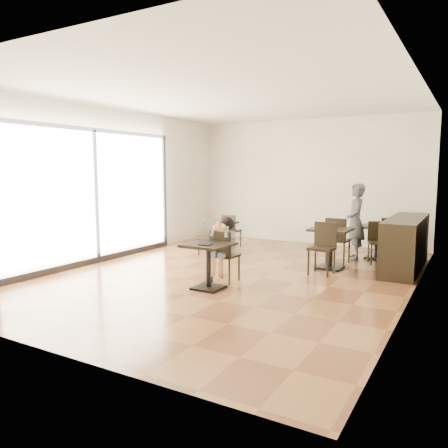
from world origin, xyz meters
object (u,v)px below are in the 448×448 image
Objects in this scene: adult_patron at (356,221)px; cafe_table_left at (221,237)px; child_chair at (225,256)px; chair_mid_b at (322,249)px; cafe_table_mid at (330,248)px; chair_left_a at (232,231)px; cafe_table_back at (376,242)px; child at (225,249)px; chair_back_b at (379,243)px; chair_back_a at (388,236)px; chair_left_b at (208,237)px; child_table at (208,266)px; chair_mid_a at (338,240)px.

cafe_table_left is (-2.97, -0.63, -0.47)m from adult_patron.
child_chair is 1.83m from chair_mid_b.
cafe_table_mid is 0.96× the size of chair_left_a.
cafe_table_left is at bearing -164.45° from cafe_table_back.
chair_back_b is (2.00, 2.79, -0.13)m from child.
cafe_table_back is 0.86× the size of chair_left_a.
adult_patron is at bearing 36.36° from chair_back_a.
child is (0.00, 0.00, 0.11)m from child_chair.
cafe_table_back is at bearing 76.16° from chair_mid_b.
child_table is at bearing -57.25° from chair_left_b.
child_chair is at bearing -124.17° from cafe_table_mid.
chair_mid_b is (-0.19, -1.72, -0.34)m from adult_patron.
chair_left_a is at bearing -6.52° from chair_back_a.
chair_back_a is at bearing 68.53° from chair_back_b.
chair_left_a is (-1.50, 3.51, 0.04)m from child_table.
chair_back_b reaches higher than cafe_table_mid.
child reaches higher than cafe_table_back.
chair_mid_b is (1.27, 1.32, 0.03)m from child_chair.
cafe_table_mid is 1.11× the size of cafe_table_back.
child_table is 4.31m from cafe_table_back.
child_chair is at bearing -58.02° from cafe_table_left.
chair_mid_b is at bearing -137.80° from chair_back_b.
chair_back_a is (0.14, 0.55, 0.07)m from cafe_table_back.
adult_patron is 2.38× the size of cafe_table_left.
child_chair is 0.94× the size of chair_mid_b.
adult_patron is at bearing -104.99° from chair_mid_a.
child_chair is 1.09× the size of chair_left_b.
chair_mid_a is (1.27, 2.97, 0.10)m from child_table.
adult_patron reaches higher than chair_mid_a.
cafe_table_left is 0.80× the size of chair_back_a.
child_chair reaches higher than chair_back_a.
chair_back_a is 1.00× the size of chair_back_b.
chair_back_a is (3.50, 1.48, 0.09)m from cafe_table_left.
child_chair is 1.31× the size of cafe_table_left.
chair_mid_a is (1.27, 2.42, -0.09)m from child.
adult_patron is 1.98× the size of chair_left_b.
child_chair is 2.73m from chair_mid_a.
adult_patron reaches higher than chair_left_b.
cafe_table_back is at bearing 15.55° from cafe_table_left.
cafe_table_mid is at bearing 92.29° from chair_mid_b.
child is at bearing -124.17° from cafe_table_mid.
cafe_table_back is (3.36, 0.93, 0.01)m from cafe_table_left.
adult_patron is at bearing -142.52° from cafe_table_back.
chair_mid_a is (0.00, 0.55, 0.08)m from cafe_table_mid.
chair_left_b is at bearing 90.77° from chair_left_a.
cafe_table_left is 0.96× the size of cafe_table_back.
chair_back_a is (3.50, 2.03, 0.02)m from chair_left_b.
child_chair is at bearing 117.71° from chair_left_a.
chair_left_a is at bearing -8.65° from chair_mid_a.
child_chair is 1.04× the size of chair_back_b.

